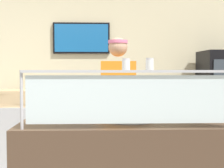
{
  "coord_description": "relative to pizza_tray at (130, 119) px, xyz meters",
  "views": [
    {
      "loc": [
        0.7,
        -2.27,
        1.41
      ],
      "look_at": [
        0.8,
        0.4,
        1.28
      ],
      "focal_mm": 48.76,
      "sensor_mm": 36.0,
      "label": 1
    }
  ],
  "objects": [
    {
      "name": "pizza_server",
      "position": [
        0.01,
        -0.02,
        0.02
      ],
      "size": [
        0.14,
        0.29,
        0.01
      ],
      "primitive_type": "cube",
      "rotation": [
        0.0,
        0.0,
        0.26
      ],
      "color": "#ADAFB7",
      "rests_on": "pizza_tray"
    },
    {
      "name": "pepper_flake_shaker",
      "position": [
        0.11,
        -0.36,
        0.48
      ],
      "size": [
        0.06,
        0.06,
        0.09
      ],
      "color": "white",
      "rests_on": "sneeze_guard"
    },
    {
      "name": "prep_shelf",
      "position": [
        -1.49,
        1.69,
        -0.52
      ],
      "size": [
        0.7,
        0.55,
        0.89
      ],
      "primitive_type": "cube",
      "color": "#B7BABF",
      "rests_on": "ground"
    },
    {
      "name": "sneeze_guard",
      "position": [
        -0.03,
        -0.36,
        0.27
      ],
      "size": [
        1.71,
        0.06,
        0.45
      ],
      "color": "#B2B5BC",
      "rests_on": "serving_counter"
    },
    {
      "name": "drink_fridge",
      "position": [
        1.56,
        1.74,
        -0.12
      ],
      "size": [
        0.66,
        0.64,
        1.68
      ],
      "color": "black",
      "rests_on": "ground"
    },
    {
      "name": "worker_figure",
      "position": [
        -0.07,
        0.64,
        0.04
      ],
      "size": [
        0.41,
        0.5,
        1.76
      ],
      "color": "#23232D",
      "rests_on": "ground"
    },
    {
      "name": "pizza_box_stack",
      "position": [
        -1.49,
        1.69,
        0.04
      ],
      "size": [
        0.5,
        0.5,
        0.22
      ],
      "color": "tan",
      "rests_on": "prep_shelf"
    },
    {
      "name": "pizza_tray",
      "position": [
        0.0,
        0.0,
        0.0
      ],
      "size": [
        0.43,
        0.43,
        0.04
      ],
      "color": "#9EA0A8",
      "rests_on": "serving_counter"
    },
    {
      "name": "parmesan_shaker",
      "position": [
        -0.07,
        -0.36,
        0.48
      ],
      "size": [
        0.06,
        0.06,
        0.09
      ],
      "color": "white",
      "rests_on": "sneeze_guard"
    },
    {
      "name": "shop_rear_unit",
      "position": [
        -0.03,
        2.18,
        0.39
      ],
      "size": [
        6.29,
        0.13,
        2.7
      ],
      "color": "beige",
      "rests_on": "ground"
    }
  ]
}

